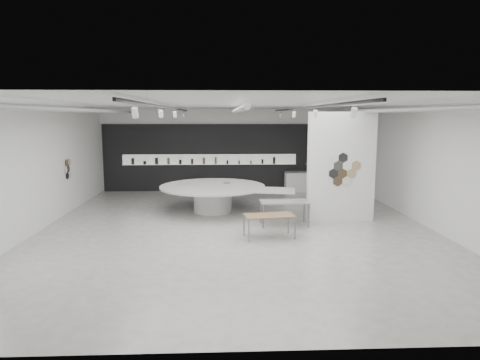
{
  "coord_description": "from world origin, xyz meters",
  "views": [
    {
      "loc": [
        -0.44,
        -12.88,
        3.45
      ],
      "look_at": [
        0.16,
        1.2,
        1.35
      ],
      "focal_mm": 32.0,
      "sensor_mm": 36.0,
      "label": 1
    }
  ],
  "objects_px": {
    "partition_column": "(341,167)",
    "kitchen_counter": "(302,182)",
    "sample_table_wood": "(269,217)",
    "display_island": "(215,195)",
    "sample_table_stone": "(284,203)"
  },
  "relations": [
    {
      "from": "sample_table_wood",
      "to": "display_island",
      "type": "bearing_deg",
      "value": 115.33
    },
    {
      "from": "display_island",
      "to": "sample_table_wood",
      "type": "xyz_separation_m",
      "value": [
        1.61,
        -3.41,
        -0.02
      ]
    },
    {
      "from": "partition_column",
      "to": "display_island",
      "type": "distance_m",
      "value": 4.59
    },
    {
      "from": "display_island",
      "to": "sample_table_wood",
      "type": "height_order",
      "value": "display_island"
    },
    {
      "from": "display_island",
      "to": "sample_table_wood",
      "type": "relative_size",
      "value": 3.39
    },
    {
      "from": "partition_column",
      "to": "sample_table_wood",
      "type": "distance_m",
      "value": 3.49
    },
    {
      "from": "kitchen_counter",
      "to": "partition_column",
      "type": "bearing_deg",
      "value": -88.03
    },
    {
      "from": "sample_table_wood",
      "to": "sample_table_stone",
      "type": "distance_m",
      "value": 1.53
    },
    {
      "from": "sample_table_wood",
      "to": "sample_table_stone",
      "type": "bearing_deg",
      "value": 65.48
    },
    {
      "from": "sample_table_wood",
      "to": "partition_column",
      "type": "bearing_deg",
      "value": 37.76
    },
    {
      "from": "kitchen_counter",
      "to": "sample_table_wood",
      "type": "bearing_deg",
      "value": -107.83
    },
    {
      "from": "sample_table_stone",
      "to": "kitchen_counter",
      "type": "height_order",
      "value": "kitchen_counter"
    },
    {
      "from": "partition_column",
      "to": "kitchen_counter",
      "type": "bearing_deg",
      "value": 92.33
    },
    {
      "from": "display_island",
      "to": "sample_table_stone",
      "type": "distance_m",
      "value": 3.03
    },
    {
      "from": "kitchen_counter",
      "to": "sample_table_stone",
      "type": "bearing_deg",
      "value": -106.15
    }
  ]
}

